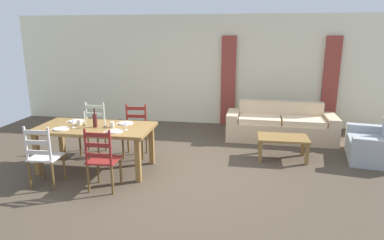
{
  "coord_description": "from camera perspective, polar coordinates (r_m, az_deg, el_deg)",
  "views": [
    {
      "loc": [
        1.13,
        -5.13,
        2.23
      ],
      "look_at": [
        0.22,
        0.57,
        0.75
      ],
      "focal_mm": 31.4,
      "sensor_mm": 36.0,
      "label": 1
    }
  ],
  "objects": [
    {
      "name": "wine_bottle",
      "position": [
        5.71,
        -16.16,
        -0.01
      ],
      "size": [
        0.07,
        0.07,
        0.32
      ],
      "color": "#471919",
      "rests_on": "dining_table"
    },
    {
      "name": "dinner_plate_far_right",
      "position": [
        5.82,
        -11.14,
        -0.53
      ],
      "size": [
        0.24,
        0.24,
        0.02
      ],
      "primitive_type": "cylinder",
      "color": "white",
      "rests_on": "dining_table"
    },
    {
      "name": "couch",
      "position": [
        7.53,
        14.73,
        -1.03
      ],
      "size": [
        2.3,
        0.86,
        0.8
      ],
      "color": "beige",
      "rests_on": "ground_plane"
    },
    {
      "name": "wine_glass_near_left",
      "position": [
        5.77,
        -19.57,
        -0.2
      ],
      "size": [
        0.06,
        0.06,
        0.16
      ],
      "color": "white",
      "rests_on": "dining_table"
    },
    {
      "name": "fork_far_left",
      "position": [
        6.26,
        -20.2,
        -0.17
      ],
      "size": [
        0.03,
        0.17,
        0.01
      ],
      "primitive_type": "cube",
      "rotation": [
        0.0,
        0.0,
        -0.07
      ],
      "color": "silver",
      "rests_on": "dining_table"
    },
    {
      "name": "armchair_upholstered",
      "position": [
        6.98,
        28.77,
        -3.93
      ],
      "size": [
        0.99,
        1.28,
        0.72
      ],
      "color": "#A5AAAF",
      "rests_on": "ground_plane"
    },
    {
      "name": "coffee_cup_secondary",
      "position": [
        5.93,
        -18.63,
        -0.38
      ],
      "size": [
        0.07,
        0.07,
        0.09
      ],
      "primitive_type": "cylinder",
      "color": "beige",
      "rests_on": "dining_table"
    },
    {
      "name": "dining_chair_far_left",
      "position": [
        6.7,
        -16.41,
        -1.38
      ],
      "size": [
        0.42,
        0.4,
        0.96
      ],
      "color": "beige",
      "rests_on": "ground_plane"
    },
    {
      "name": "dinner_plate_near_left",
      "position": [
        5.77,
        -21.28,
        -1.4
      ],
      "size": [
        0.24,
        0.24,
        0.02
      ],
      "primitive_type": "cylinder",
      "color": "white",
      "rests_on": "dining_table"
    },
    {
      "name": "fork_near_left",
      "position": [
        5.84,
        -22.55,
        -1.38
      ],
      "size": [
        0.03,
        0.17,
        0.01
      ],
      "primitive_type": "cube",
      "rotation": [
        0.0,
        0.0,
        0.09
      ],
      "color": "silver",
      "rests_on": "dining_table"
    },
    {
      "name": "fork_far_right",
      "position": [
        5.88,
        -12.51,
        -0.53
      ],
      "size": [
        0.02,
        0.17,
        0.01
      ],
      "primitive_type": "cube",
      "rotation": [
        0.0,
        0.0,
        -0.05
      ],
      "color": "silver",
      "rests_on": "dining_table"
    },
    {
      "name": "curtain_panel_left",
      "position": [
        8.38,
        6.17,
        6.54
      ],
      "size": [
        0.35,
        0.08,
        2.2
      ],
      "primitive_type": "cube",
      "color": "#983C30",
      "rests_on": "ground_plane"
    },
    {
      "name": "candle_tall",
      "position": [
        5.85,
        -17.74,
        -0.27
      ],
      "size": [
        0.05,
        0.05,
        0.25
      ],
      "color": "#998C66",
      "rests_on": "dining_table"
    },
    {
      "name": "curtain_panel_right",
      "position": [
        8.6,
        22.44,
        5.74
      ],
      "size": [
        0.35,
        0.08,
        2.2
      ],
      "primitive_type": "cube",
      "color": "#983C30",
      "rests_on": "ground_plane"
    },
    {
      "name": "wine_glass_near_right",
      "position": [
        5.4,
        -11.23,
        -0.57
      ],
      "size": [
        0.06,
        0.06,
        0.16
      ],
      "color": "white",
      "rests_on": "dining_table"
    },
    {
      "name": "ground_plane",
      "position": [
        5.71,
        -3.1,
        -8.74
      ],
      "size": [
        9.6,
        9.6,
        0.02
      ],
      "primitive_type": "cube",
      "color": "#4B3E30"
    },
    {
      "name": "dining_chair_near_left",
      "position": [
        5.45,
        -23.88,
        -5.65
      ],
      "size": [
        0.43,
        0.41,
        0.96
      ],
      "color": "silver",
      "rests_on": "ground_plane"
    },
    {
      "name": "coffee_table",
      "position": [
        6.34,
        15.17,
        -3.33
      ],
      "size": [
        0.9,
        0.56,
        0.42
      ],
      "color": "olive",
      "rests_on": "ground_plane"
    },
    {
      "name": "fork_near_right",
      "position": [
        5.43,
        -14.42,
        -1.86
      ],
      "size": [
        0.03,
        0.17,
        0.01
      ],
      "primitive_type": "cube",
      "rotation": [
        0.0,
        0.0,
        -0.08
      ],
      "color": "silver",
      "rests_on": "dining_table"
    },
    {
      "name": "coffee_cup_primary",
      "position": [
        5.64,
        -13.4,
        -0.76
      ],
      "size": [
        0.07,
        0.07,
        0.09
      ],
      "primitive_type": "cylinder",
      "color": "beige",
      "rests_on": "dining_table"
    },
    {
      "name": "dining_chair_near_right",
      "position": [
        5.04,
        -14.99,
        -6.46
      ],
      "size": [
        0.42,
        0.4,
        0.96
      ],
      "color": "maroon",
      "rests_on": "ground_plane"
    },
    {
      "name": "dining_table",
      "position": [
        5.8,
        -16.12,
        -1.88
      ],
      "size": [
        1.9,
        0.96,
        0.75
      ],
      "color": "olive",
      "rests_on": "ground_plane"
    },
    {
      "name": "dining_chair_far_right",
      "position": [
        6.36,
        -9.62,
        -1.81
      ],
      "size": [
        0.45,
        0.43,
        0.96
      ],
      "color": "maroon",
      "rests_on": "ground_plane"
    },
    {
      "name": "dinner_plate_far_left",
      "position": [
        6.19,
        -18.99,
        -0.17
      ],
      "size": [
        0.24,
        0.24,
        0.02
      ],
      "primitive_type": "cylinder",
      "color": "white",
      "rests_on": "dining_table"
    },
    {
      "name": "dinner_plate_near_right",
      "position": [
        5.37,
        -12.95,
        -1.88
      ],
      "size": [
        0.24,
        0.24,
        0.02
      ],
      "primitive_type": "cylinder",
      "color": "white",
      "rests_on": "dining_table"
    },
    {
      "name": "wall_far",
      "position": [
        8.55,
        1.47,
        8.46
      ],
      "size": [
        9.6,
        0.16,
        2.7
      ],
      "primitive_type": "cube",
      "color": "#F2E8C0",
      "rests_on": "ground_plane"
    },
    {
      "name": "candle_short",
      "position": [
        5.65,
        -14.54,
        -0.87
      ],
      "size": [
        0.05,
        0.05,
        0.15
      ],
      "color": "#998C66",
      "rests_on": "dining_table"
    }
  ]
}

